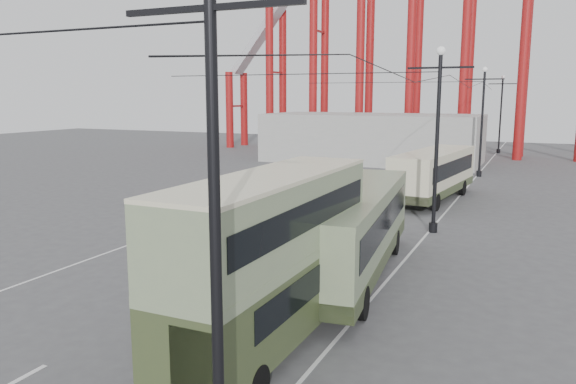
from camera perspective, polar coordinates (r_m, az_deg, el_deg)
The scene contains 11 objects.
ground at distance 16.49m, azimuth -18.60°, elevation -15.72°, with size 160.00×160.00×0.00m, color #49494C.
road_markings at distance 33.18m, azimuth 3.97°, elevation -2.32°, with size 12.52×120.00×0.01m.
lamp_post_near at distance 9.14m, azimuth -7.86°, elevation 15.33°, with size 3.20×0.44×10.80m.
lamp_post_mid at distance 29.21m, azimuth 14.89°, elevation 4.99°, with size 3.20×0.44×9.32m.
lamp_post_far at distance 50.99m, azimuth 19.10°, elevation 6.71°, with size 3.20×0.44×9.32m.
lamp_post_distant at distance 72.91m, azimuth 20.79°, elevation 7.38°, with size 3.20×0.44×9.32m.
fairground_shed at distance 60.17m, azimuth 8.55°, elevation 5.45°, with size 22.00×10.00×5.00m, color #ADACA7.
double_decker_bus at distance 15.55m, azimuth -1.60°, elevation -6.02°, with size 2.38×9.08×4.87m.
single_decker_green at distance 21.70m, azimuth 6.37°, elevation -3.66°, with size 4.12×12.38×3.43m.
single_decker_cream at distance 38.62m, azimuth 14.59°, elevation 1.91°, with size 3.94×10.92×3.32m.
pedestrian at distance 18.71m, azimuth -10.46°, elevation -9.38°, with size 0.63×0.42×1.74m, color black.
Camera 1 is at (10.43, -10.71, 6.97)m, focal length 35.00 mm.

